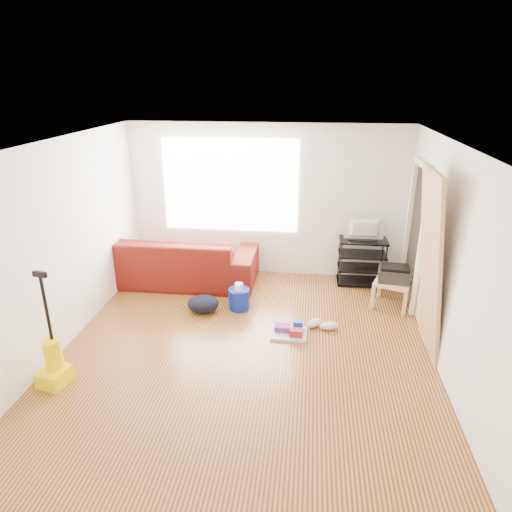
# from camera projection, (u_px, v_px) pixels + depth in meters

# --- Properties ---
(room) EXTENTS (4.51, 5.01, 2.51)m
(room) POSITION_uv_depth(u_px,v_px,m) (253.00, 253.00, 5.27)
(room) COLOR #5E2310
(room) RESTS_ON ground
(sofa) EXTENTS (2.70, 1.05, 0.79)m
(sofa) POSITION_uv_depth(u_px,v_px,m) (175.00, 280.00, 7.57)
(sofa) COLOR #4E1410
(sofa) RESTS_ON ground
(tv_stand) EXTENTS (0.75, 0.44, 0.75)m
(tv_stand) POSITION_uv_depth(u_px,v_px,m) (362.00, 261.00, 7.33)
(tv_stand) COLOR black
(tv_stand) RESTS_ON ground
(tv) EXTENTS (0.61, 0.08, 0.35)m
(tv) POSITION_uv_depth(u_px,v_px,m) (365.00, 229.00, 7.13)
(tv) COLOR black
(tv) RESTS_ON tv_stand
(side_table) EXTENTS (0.63, 0.63, 0.40)m
(side_table) POSITION_uv_depth(u_px,v_px,m) (393.00, 285.00, 6.62)
(side_table) COLOR beige
(side_table) RESTS_ON ground
(printer) EXTENTS (0.47, 0.38, 0.23)m
(printer) POSITION_uv_depth(u_px,v_px,m) (394.00, 274.00, 6.55)
(printer) COLOR black
(printer) RESTS_ON side_table
(bucket) EXTENTS (0.40, 0.40, 0.31)m
(bucket) POSITION_uv_depth(u_px,v_px,m) (239.00, 308.00, 6.66)
(bucket) COLOR #0A1F96
(bucket) RESTS_ON ground
(toilet_paper) EXTENTS (0.12, 0.12, 0.11)m
(toilet_paper) POSITION_uv_depth(u_px,v_px,m) (239.00, 297.00, 6.55)
(toilet_paper) COLOR white
(toilet_paper) RESTS_ON bucket
(cleaning_tray) EXTENTS (0.46, 0.37, 0.17)m
(cleaning_tray) POSITION_uv_depth(u_px,v_px,m) (290.00, 331.00, 5.96)
(cleaning_tray) COLOR silver
(cleaning_tray) RESTS_ON ground
(backpack) EXTENTS (0.48, 0.40, 0.25)m
(backpack) POSITION_uv_depth(u_px,v_px,m) (204.00, 312.00, 6.56)
(backpack) COLOR black
(backpack) RESTS_ON ground
(sneakers) EXTENTS (0.47, 0.27, 0.11)m
(sneakers) POSITION_uv_depth(u_px,v_px,m) (322.00, 324.00, 6.12)
(sneakers) COLOR silver
(sneakers) RESTS_ON ground
(vacuum) EXTENTS (0.32, 0.36, 1.31)m
(vacuum) POSITION_uv_depth(u_px,v_px,m) (54.00, 363.00, 4.97)
(vacuum) COLOR #FCE100
(vacuum) RESTS_ON ground
(door_panel) EXTENTS (0.28, 0.89, 2.22)m
(door_panel) POSITION_uv_depth(u_px,v_px,m) (418.00, 346.00, 5.72)
(door_panel) COLOR #AB8255
(door_panel) RESTS_ON ground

